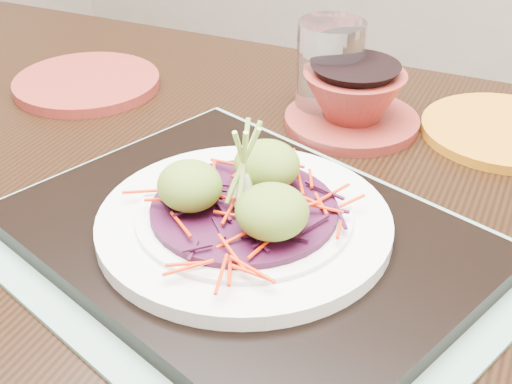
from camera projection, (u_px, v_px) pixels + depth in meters
The scene contains 12 objects.
dining_table at pixel (228, 303), 0.71m from camera, with size 1.34×0.96×0.79m.
placemat at pixel (245, 248), 0.61m from camera, with size 0.44×0.34×0.00m, color gray.
serving_tray at pixel (244, 238), 0.61m from camera, with size 0.38×0.29×0.02m, color black.
white_plate at pixel (244, 222), 0.60m from camera, with size 0.25×0.25×0.02m.
cabbage_bed at pixel (244, 209), 0.59m from camera, with size 0.16×0.16×0.01m, color #390B23.
carrot_julienne at pixel (244, 201), 0.59m from camera, with size 0.19×0.19×0.01m, color red, non-canonical shape.
guacamole_scoops at pixel (243, 187), 0.58m from camera, with size 0.14×0.12×0.04m.
scallion_garnish at pixel (244, 166), 0.57m from camera, with size 0.06×0.06×0.09m, color #9DC64F, non-canonical shape.
terracotta_side_plate at pixel (87, 83), 0.90m from camera, with size 0.18×0.18×0.01m, color maroon.
water_glass at pixel (330, 69), 0.81m from camera, with size 0.08×0.08×0.11m, color white.
terracotta_bowl_set at pixel (353, 102), 0.80m from camera, with size 0.16×0.16×0.06m.
yellow_plate at pixel (504, 131), 0.79m from camera, with size 0.18×0.18×0.01m, color #B96D14.
Camera 1 is at (0.38, -0.57, 1.16)m, focal length 50.00 mm.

